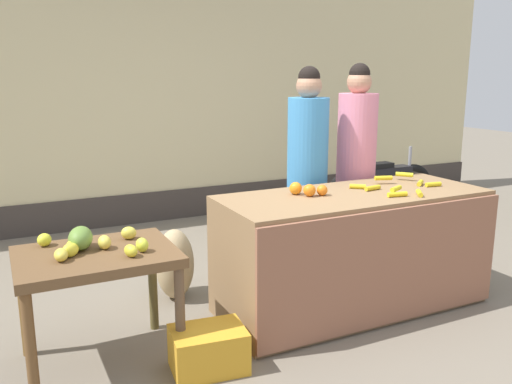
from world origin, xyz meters
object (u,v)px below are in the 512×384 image
object	(u,v)px
vendor_woman_pink_shirt	(356,170)
produce_crate	(208,349)
produce_sack	(175,264)
vendor_woman_blue_shirt	(307,175)
parked_motorcycle	(381,187)

from	to	relation	value
vendor_woman_pink_shirt	produce_crate	bearing A→B (deg)	-150.77
produce_crate	produce_sack	world-z (taller)	produce_sack
produce_sack	produce_crate	bearing A→B (deg)	-97.86
vendor_woman_blue_shirt	vendor_woman_pink_shirt	distance (m)	0.49
produce_sack	parked_motorcycle	bearing A→B (deg)	21.06
parked_motorcycle	produce_crate	distance (m)	3.85
produce_crate	vendor_woman_pink_shirt	bearing A→B (deg)	29.23
vendor_woman_blue_shirt	parked_motorcycle	bearing A→B (deg)	34.27
vendor_woman_blue_shirt	vendor_woman_pink_shirt	bearing A→B (deg)	-2.34
produce_crate	produce_sack	bearing A→B (deg)	82.14
parked_motorcycle	produce_sack	size ratio (longest dim) A/B	2.84
parked_motorcycle	produce_crate	bearing A→B (deg)	-144.09
vendor_woman_pink_shirt	vendor_woman_blue_shirt	bearing A→B (deg)	177.66
parked_motorcycle	produce_sack	distance (m)	3.17
vendor_woman_pink_shirt	parked_motorcycle	world-z (taller)	vendor_woman_pink_shirt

